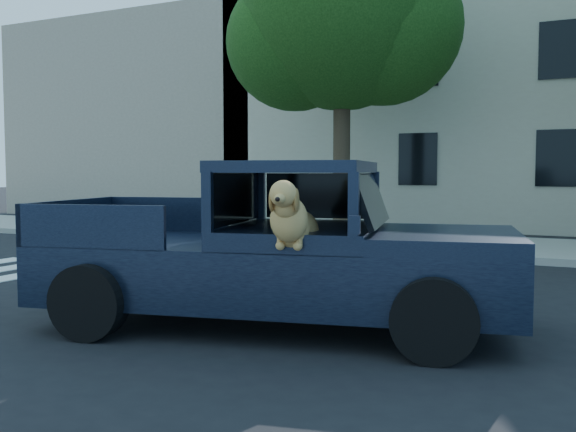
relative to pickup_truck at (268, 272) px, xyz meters
name	(u,v)px	position (x,y,z in m)	size (l,w,h in m)	color
ground	(366,353)	(1.39, -0.54, -0.66)	(120.00, 120.00, 0.00)	black
far_sidewalk	(498,248)	(1.39, 8.66, -0.58)	(60.00, 4.00, 0.15)	gray
street_tree_left	(344,20)	(-2.57, 9.08, 5.06)	(6.00, 5.20, 8.60)	#332619
building_left	(161,121)	(-13.61, 15.96, 3.34)	(12.00, 6.00, 8.00)	tan
pickup_truck	(268,272)	(0.00, 0.00, 0.00)	(5.74, 3.31, 1.94)	black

